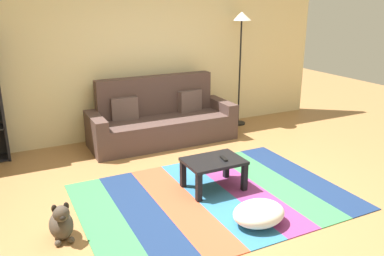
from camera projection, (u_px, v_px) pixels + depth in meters
ground_plane at (216, 196)px, 4.55m from camera, size 14.00×14.00×0.00m
back_wall at (138, 52)px, 6.31m from camera, size 6.80×0.10×2.70m
rug at (213, 197)px, 4.52m from camera, size 2.94×2.10×0.01m
couch at (161, 120)px, 6.24m from camera, size 2.26×0.80×1.00m
coffee_table at (214, 165)px, 4.63m from camera, size 0.68×0.49×0.36m
pouf at (259, 213)px, 3.93m from camera, size 0.54×0.43×0.23m
dog at (61, 223)px, 3.69m from camera, size 0.22×0.35×0.40m
standing_lamp at (241, 32)px, 6.70m from camera, size 0.32×0.32×1.95m
tv_remote at (224, 159)px, 4.61m from camera, size 0.07×0.15×0.02m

